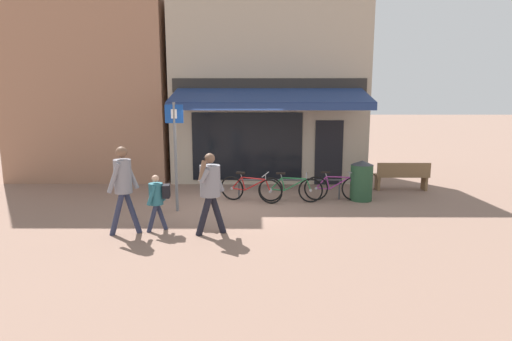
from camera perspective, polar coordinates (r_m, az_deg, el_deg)
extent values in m
plane|color=#846656|center=(10.79, -2.69, -4.63)|extent=(160.00, 160.00, 0.00)
cube|color=tan|center=(14.43, 1.76, 10.99)|extent=(6.49, 3.00, 5.99)
cube|color=black|center=(12.99, -1.27, 3.43)|extent=(3.57, 0.04, 2.20)
cube|color=black|center=(13.21, 10.36, 2.50)|extent=(0.90, 0.04, 2.10)
cube|color=#282623|center=(12.92, 1.93, 12.05)|extent=(6.16, 0.06, 0.44)
cube|color=navy|center=(12.03, 2.04, 10.68)|extent=(5.84, 1.81, 0.50)
cube|color=navy|center=(11.13, 2.17, 9.09)|extent=(5.84, 0.03, 0.20)
cube|color=#9E7056|center=(16.04, -21.34, 12.70)|extent=(5.37, 4.00, 7.38)
cylinder|color=#47494F|center=(11.08, 4.77, -1.35)|extent=(2.89, 0.04, 0.04)
cylinder|color=#47494F|center=(11.12, -2.45, -2.74)|extent=(0.04, 0.04, 0.55)
cylinder|color=#47494F|center=(11.33, 11.82, -2.70)|extent=(0.04, 0.04, 0.55)
torus|color=black|center=(10.59, 2.04, -3.01)|extent=(0.68, 0.34, 0.68)
cylinder|color=#9E9EA3|center=(10.59, 2.04, -3.01)|extent=(0.09, 0.09, 0.08)
torus|color=black|center=(10.99, -3.43, -2.55)|extent=(0.68, 0.34, 0.68)
cylinder|color=#9E9EA3|center=(10.99, -3.43, -2.55)|extent=(0.09, 0.09, 0.08)
cylinder|color=#B21E1E|center=(10.68, -0.11, -2.06)|extent=(0.58, 0.28, 0.36)
cylinder|color=#B21E1E|center=(10.65, -0.35, -1.14)|extent=(0.65, 0.27, 0.05)
cylinder|color=#B21E1E|center=(10.81, -1.80, -1.89)|extent=(0.12, 0.04, 0.36)
cylinder|color=#B21E1E|center=(10.91, -2.50, -2.67)|extent=(0.38, 0.17, 0.05)
cylinder|color=#B21E1E|center=(10.88, -2.75, -1.77)|extent=(0.31, 0.18, 0.36)
cylinder|color=#B21E1E|center=(10.56, 1.71, -2.16)|extent=(0.16, 0.05, 0.33)
cylinder|color=#9E9EA3|center=(10.77, -2.13, -0.71)|extent=(0.06, 0.03, 0.11)
cube|color=black|center=(10.75, -2.22, -0.35)|extent=(0.26, 0.18, 0.06)
cylinder|color=#9E9EA3|center=(10.51, 1.36, -0.94)|extent=(0.04, 0.05, 0.14)
cylinder|color=#9E9EA3|center=(10.50, 1.35, -0.57)|extent=(0.21, 0.49, 0.07)
torus|color=black|center=(10.85, 7.81, -2.83)|extent=(0.67, 0.16, 0.66)
cylinder|color=#9E9EA3|center=(10.85, 7.81, -2.83)|extent=(0.08, 0.07, 0.07)
torus|color=black|center=(10.88, 2.13, -2.71)|extent=(0.67, 0.16, 0.66)
cylinder|color=#9E9EA3|center=(10.88, 2.13, -2.71)|extent=(0.08, 0.07, 0.07)
cylinder|color=#23703D|center=(10.83, 5.66, -2.02)|extent=(0.60, 0.07, 0.35)
cylinder|color=#23703D|center=(10.81, 5.46, -1.12)|extent=(0.66, 0.11, 0.05)
cylinder|color=#23703D|center=(10.84, 3.91, -1.94)|extent=(0.12, 0.08, 0.35)
cylinder|color=#23703D|center=(10.87, 3.12, -2.78)|extent=(0.38, 0.08, 0.05)
cylinder|color=#23703D|center=(10.85, 2.92, -1.88)|extent=(0.32, 0.04, 0.35)
cylinder|color=#23703D|center=(10.83, 7.51, -2.01)|extent=(0.16, 0.08, 0.32)
cylinder|color=#9E9EA3|center=(10.81, 3.64, -0.78)|extent=(0.06, 0.04, 0.11)
cube|color=black|center=(10.81, 3.56, -0.41)|extent=(0.25, 0.13, 0.06)
cylinder|color=#9E9EA3|center=(10.80, 7.22, -0.82)|extent=(0.03, 0.04, 0.14)
cylinder|color=#9E9EA3|center=(10.79, 7.23, -0.45)|extent=(0.08, 0.52, 0.06)
torus|color=black|center=(11.28, 13.78, -2.54)|extent=(0.67, 0.16, 0.67)
cylinder|color=#9E9EA3|center=(11.28, 13.78, -2.54)|extent=(0.07, 0.07, 0.08)
torus|color=black|center=(11.13, 8.58, -2.53)|extent=(0.67, 0.16, 0.67)
cylinder|color=#9E9EA3|center=(11.13, 8.58, -2.53)|extent=(0.07, 0.07, 0.08)
cylinder|color=#892D7A|center=(11.20, 11.83, -1.79)|extent=(0.57, 0.05, 0.35)
cylinder|color=#892D7A|center=(11.19, 11.65, -0.91)|extent=(0.63, 0.06, 0.05)
cylinder|color=#892D7A|center=(11.16, 10.23, -1.74)|extent=(0.12, 0.09, 0.35)
cylinder|color=#892D7A|center=(11.15, 9.50, -2.58)|extent=(0.36, 0.05, 0.05)
cylinder|color=#892D7A|center=(11.13, 9.31, -1.70)|extent=(0.31, 0.07, 0.35)
cylinder|color=#892D7A|center=(11.26, 13.51, -1.76)|extent=(0.15, 0.09, 0.32)
cylinder|color=#9E9EA3|center=(11.14, 9.97, -0.61)|extent=(0.06, 0.05, 0.11)
cube|color=black|center=(11.13, 9.90, -0.25)|extent=(0.24, 0.12, 0.06)
cylinder|color=#9E9EA3|center=(11.23, 13.25, -0.61)|extent=(0.03, 0.04, 0.14)
cylinder|color=#9E9EA3|center=(11.23, 13.25, -0.25)|extent=(0.05, 0.52, 0.09)
cylinder|color=black|center=(8.16, -7.46, -6.53)|extent=(0.37, 0.17, 0.83)
cylinder|color=black|center=(8.32, -5.51, -6.17)|extent=(0.37, 0.17, 0.83)
cylinder|color=gray|center=(8.07, -6.57, -1.47)|extent=(0.46, 0.46, 0.63)
sphere|color=brown|center=(7.99, -6.64, 1.73)|extent=(0.21, 0.21, 0.21)
cylinder|color=gray|center=(8.27, -5.57, -1.17)|extent=(0.31, 0.17, 0.57)
cylinder|color=gray|center=(7.82, -7.45, -0.75)|extent=(0.26, 0.20, 0.30)
cylinder|color=brown|center=(7.82, -7.67, -0.13)|extent=(0.20, 0.23, 0.43)
cube|color=black|center=(7.83, -7.39, 1.39)|extent=(0.03, 0.07, 0.14)
cylinder|color=#282D47|center=(8.61, -14.59, -6.69)|extent=(0.26, 0.12, 0.59)
cylinder|color=#282D47|center=(8.73, -13.35, -6.40)|extent=(0.26, 0.12, 0.59)
cylinder|color=#286675|center=(8.54, -14.11, -3.26)|extent=(0.32, 0.32, 0.45)
sphere|color=tan|center=(8.48, -14.19, -1.13)|extent=(0.15, 0.15, 0.15)
cylinder|color=#286675|center=(8.70, -13.52, -3.01)|extent=(0.22, 0.15, 0.40)
cylinder|color=#286675|center=(8.39, -14.72, -3.52)|extent=(0.22, 0.15, 0.40)
cube|color=black|center=(8.50, -12.69, -2.89)|extent=(0.17, 0.26, 0.27)
cylinder|color=#282D47|center=(8.57, -19.24, -5.98)|extent=(0.36, 0.13, 0.89)
cylinder|color=#282D47|center=(8.64, -17.21, -5.74)|extent=(0.36, 0.13, 0.89)
cylinder|color=gray|center=(8.43, -18.50, -0.80)|extent=(0.37, 0.37, 0.68)
sphere|color=brown|center=(8.36, -18.68, 2.51)|extent=(0.23, 0.23, 0.23)
cylinder|color=gray|center=(8.58, -17.38, -0.57)|extent=(0.30, 0.14, 0.60)
cylinder|color=gray|center=(8.30, -19.66, -1.04)|extent=(0.30, 0.14, 0.60)
cylinder|color=#23472D|center=(11.33, 14.82, -1.68)|extent=(0.60, 0.60, 0.99)
cone|color=#33353A|center=(11.24, 14.94, 1.09)|extent=(0.61, 0.61, 0.12)
cylinder|color=slate|center=(9.92, -11.41, 1.81)|extent=(0.07, 0.07, 2.68)
cube|color=#14429E|center=(9.82, -11.63, 7.93)|extent=(0.44, 0.02, 0.44)
cube|color=white|center=(9.81, -11.65, 7.93)|extent=(0.14, 0.01, 0.22)
cube|color=brown|center=(13.06, 20.04, -0.68)|extent=(1.60, 0.46, 0.06)
cube|color=brown|center=(12.84, 20.37, 0.14)|extent=(1.60, 0.07, 0.40)
cube|color=brown|center=(12.88, 16.96, -1.66)|extent=(0.08, 0.35, 0.45)
cube|color=brown|center=(13.35, 22.91, -1.62)|extent=(0.08, 0.35, 0.45)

